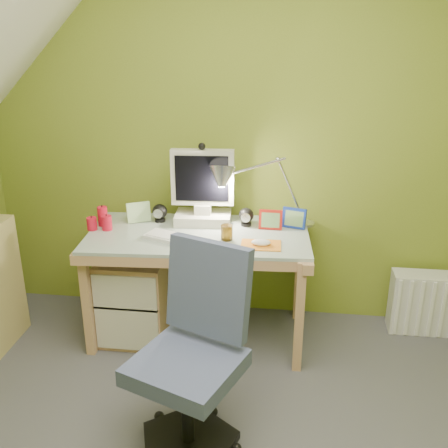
# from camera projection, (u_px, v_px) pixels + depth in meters

# --- Properties ---
(wall_back) EXTENTS (3.20, 0.01, 2.40)m
(wall_back) POSITION_uv_depth(u_px,v_px,m) (236.00, 137.00, 3.24)
(wall_back) COLOR olive
(wall_back) RESTS_ON floor
(desk) EXTENTS (1.34, 0.73, 0.70)m
(desk) POSITION_uv_depth(u_px,v_px,m) (199.00, 285.00, 3.22)
(desk) COLOR tan
(desk) RESTS_ON floor
(monitor) EXTENTS (0.36, 0.22, 0.47)m
(monitor) POSITION_uv_depth(u_px,v_px,m) (203.00, 186.00, 3.18)
(monitor) COLOR beige
(monitor) RESTS_ON desk
(speaker_left) EXTENTS (0.09, 0.09, 0.11)m
(speaker_left) POSITION_uv_depth(u_px,v_px,m) (160.00, 213.00, 3.26)
(speaker_left) COLOR black
(speaker_left) RESTS_ON desk
(speaker_right) EXTENTS (0.11, 0.11, 0.11)m
(speaker_right) POSITION_uv_depth(u_px,v_px,m) (246.00, 217.00, 3.19)
(speaker_right) COLOR black
(speaker_right) RESTS_ON desk
(keyboard) EXTENTS (0.45, 0.28, 0.02)m
(keyboard) POSITION_uv_depth(u_px,v_px,m) (180.00, 240.00, 2.97)
(keyboard) COLOR silver
(keyboard) RESTS_ON desk
(mousepad) EXTENTS (0.23, 0.16, 0.01)m
(mousepad) POSITION_uv_depth(u_px,v_px,m) (261.00, 245.00, 2.92)
(mousepad) COLOR orange
(mousepad) RESTS_ON desk
(mouse) EXTENTS (0.11, 0.07, 0.04)m
(mouse) POSITION_uv_depth(u_px,v_px,m) (261.00, 242.00, 2.91)
(mouse) COLOR white
(mouse) RESTS_ON mousepad
(amber_tumbler) EXTENTS (0.08, 0.08, 0.09)m
(amber_tumbler) POSITION_uv_depth(u_px,v_px,m) (227.00, 233.00, 2.98)
(amber_tumbler) COLOR brown
(amber_tumbler) RESTS_ON desk
(candle_cluster) EXTENTS (0.18, 0.16, 0.12)m
(candle_cluster) POSITION_uv_depth(u_px,v_px,m) (100.00, 218.00, 3.16)
(candle_cluster) COLOR red
(candle_cluster) RESTS_ON desk
(photo_frame_red) EXTENTS (0.14, 0.02, 0.12)m
(photo_frame_red) POSITION_uv_depth(u_px,v_px,m) (271.00, 220.00, 3.14)
(photo_frame_red) COLOR #B51D13
(photo_frame_red) RESTS_ON desk
(photo_frame_blue) EXTENTS (0.14, 0.06, 0.12)m
(photo_frame_blue) POSITION_uv_depth(u_px,v_px,m) (294.00, 218.00, 3.15)
(photo_frame_blue) COLOR navy
(photo_frame_blue) RESTS_ON desk
(photo_frame_green) EXTENTS (0.14, 0.09, 0.12)m
(photo_frame_green) POSITION_uv_depth(u_px,v_px,m) (139.00, 212.00, 3.25)
(photo_frame_green) COLOR #AED693
(photo_frame_green) RESTS_ON desk
(desk_lamp) EXTENTS (0.62, 0.34, 0.64)m
(desk_lamp) POSITION_uv_depth(u_px,v_px,m) (278.00, 175.00, 3.09)
(desk_lamp) COLOR silver
(desk_lamp) RESTS_ON desk
(task_chair) EXTENTS (0.65, 0.65, 0.90)m
(task_chair) POSITION_uv_depth(u_px,v_px,m) (186.00, 365.00, 2.30)
(task_chair) COLOR #40496A
(task_chair) RESTS_ON floor
(radiator) EXTENTS (0.40, 0.16, 0.40)m
(radiator) POSITION_uv_depth(u_px,v_px,m) (422.00, 303.00, 3.32)
(radiator) COLOR silver
(radiator) RESTS_ON floor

